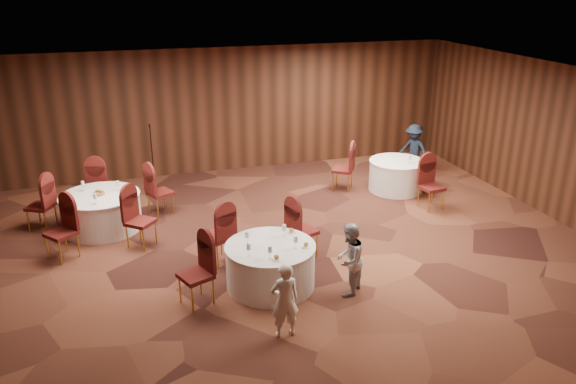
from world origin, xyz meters
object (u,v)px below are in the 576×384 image
object	(u,v)px
table_left	(101,212)
woman_b	(349,259)
man_c	(414,150)
table_right	(396,175)
woman_a	(285,300)
mic_stand	(154,172)
table_main	(270,265)

from	to	relation	value
table_left	woman_b	world-z (taller)	woman_b
man_c	table_left	bearing A→B (deg)	-105.60
table_right	woman_a	distance (m)	6.44
table_left	woman_a	bearing A→B (deg)	-61.31
woman_a	woman_b	distance (m)	1.55
table_left	mic_stand	xyz separation A→B (m)	(1.20, 1.91, 0.10)
table_main	table_left	bearing A→B (deg)	130.08
table_left	woman_b	bearing A→B (deg)	-44.62
woman_b	mic_stand	bearing A→B (deg)	-113.57
table_right	woman_a	world-z (taller)	woman_a
table_right	woman_b	xyz separation A→B (m)	(-2.93, -4.03, 0.24)
table_right	man_c	xyz separation A→B (m)	(0.96, 0.94, 0.29)
mic_stand	woman_b	xyz separation A→B (m)	(2.64, -5.69, 0.13)
table_main	table_right	distance (m)	5.33
woman_b	man_c	bearing A→B (deg)	-176.44
table_main	woman_a	bearing A→B (deg)	-97.09
mic_stand	man_c	bearing A→B (deg)	-6.34
table_left	woman_b	xyz separation A→B (m)	(3.83, -3.78, 0.24)
mic_stand	woman_a	size ratio (longest dim) A/B	1.41
table_main	woman_a	xyz separation A→B (m)	(-0.17, -1.40, 0.20)
woman_b	man_c	size ratio (longest dim) A/B	0.92
woman_b	man_c	xyz separation A→B (m)	(3.89, 4.97, 0.05)
woman_a	woman_b	world-z (taller)	woman_b
table_main	table_left	distance (m)	4.17
table_main	man_c	distance (m)	6.68
table_left	man_c	xyz separation A→B (m)	(7.72, 1.19, 0.29)
table_right	man_c	distance (m)	1.37
table_main	woman_b	bearing A→B (deg)	-27.19
table_right	man_c	bearing A→B (deg)	44.48
mic_stand	table_left	bearing A→B (deg)	-122.06
table_left	table_main	bearing A→B (deg)	-49.92
table_main	mic_stand	distance (m)	5.32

